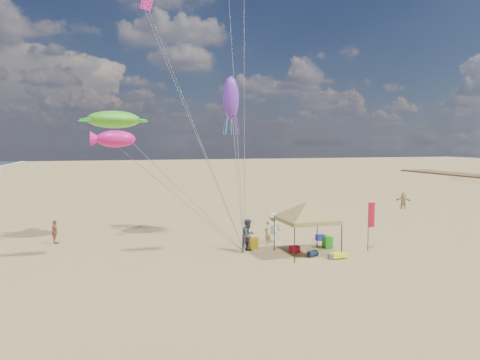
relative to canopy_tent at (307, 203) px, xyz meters
The scene contains 20 objects.
ground 4.11m from the canopy_tent, 164.04° to the left, with size 280.00×280.00×0.00m, color tan.
canopy_tent is the anchor object (origin of this frame).
feather_flag 4.06m from the canopy_tent, ahead, with size 0.45×0.06×2.91m.
cooler_red 2.84m from the canopy_tent, 127.36° to the left, with size 0.54×0.38×0.38m, color red.
cooler_blue 4.73m from the canopy_tent, 51.15° to the left, with size 0.54×0.38×0.38m, color #141CA9.
bag_navy 2.80m from the canopy_tent, 80.26° to the right, with size 0.36×0.36×0.60m, color #0D203D.
bag_orange 4.58m from the canopy_tent, 122.68° to the left, with size 0.36×0.36×0.60m, color orange.
chair_green 3.35m from the canopy_tent, 28.94° to the left, with size 0.50×0.50×0.70m, color #1DA01D.
chair_yellow 4.16m from the canopy_tent, 138.84° to the left, with size 0.50×0.50×0.70m, color gold.
crate_grey 3.21m from the canopy_tent, 58.75° to the right, with size 0.34×0.30×0.28m, color slate.
beach_cart 3.30m from the canopy_tent, 45.94° to the right, with size 0.90×0.50×0.24m, color #EDFF1C.
person_near_a 3.90m from the canopy_tent, 112.37° to the left, with size 0.56×0.36×1.52m, color tan.
person_near_b 3.90m from the canopy_tent, 151.04° to the left, with size 0.93×0.72×1.91m, color #333C46.
person_near_c 4.19m from the canopy_tent, 99.91° to the left, with size 1.19×0.68×1.84m, color silver.
person_far_a 15.72m from the canopy_tent, 153.53° to the left, with size 0.89×0.37×1.52m, color #AC6842.
person_far_c 20.81m from the canopy_tent, 38.25° to the left, with size 1.50×0.48×1.62m, color tan.
turtle_kite 13.22m from the canopy_tent, 146.38° to the left, with size 3.31×2.65×1.10m, color #4BC825.
fish_kite 10.95m from the canopy_tent, behind, with size 1.99×0.99×0.88m, color #E61984.
squid_kite 9.78m from the canopy_tent, 109.69° to the left, with size 1.14×1.14×2.95m, color purple.
stunt_kite_pink 18.98m from the canopy_tent, 125.00° to the left, with size 1.11×0.04×1.11m, color #D726BC.
Camera 1 is at (-7.96, -23.04, 6.32)m, focal length 32.81 mm.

